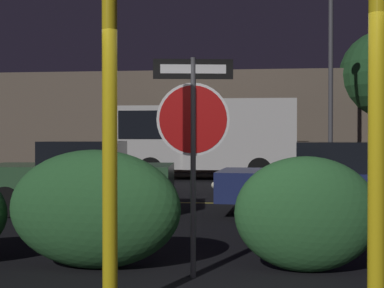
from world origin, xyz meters
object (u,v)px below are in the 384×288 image
(hedge_bush_3, at_px, (306,214))
(delivery_truck, at_px, (203,135))
(yellow_pole_left, at_px, (110,143))
(stop_sign, at_px, (193,122))
(hedge_bush_2, at_px, (95,209))
(passing_car_2, at_px, (80,176))
(yellow_pole_right, at_px, (377,139))
(street_lamp, at_px, (331,55))
(passing_car_3, at_px, (339,180))

(hedge_bush_3, height_order, delivery_truck, delivery_truck)
(yellow_pole_left, relative_size, hedge_bush_3, 1.82)
(stop_sign, height_order, hedge_bush_3, stop_sign)
(hedge_bush_2, bearing_deg, passing_car_2, 109.95)
(delivery_truck, bearing_deg, yellow_pole_right, -171.11)
(passing_car_2, relative_size, delivery_truck, 0.64)
(street_lamp, bearing_deg, delivery_truck, 169.73)
(yellow_pole_left, xyz_separation_m, passing_car_2, (-2.34, 6.36, -0.78))
(hedge_bush_2, bearing_deg, stop_sign, -13.75)
(yellow_pole_left, bearing_deg, stop_sign, 65.56)
(passing_car_3, height_order, delivery_truck, delivery_truck)
(yellow_pole_left, height_order, hedge_bush_2, yellow_pole_left)
(street_lamp, bearing_deg, stop_sign, -104.67)
(yellow_pole_right, xyz_separation_m, hedge_bush_3, (-0.31, 2.10, -0.88))
(hedge_bush_2, xyz_separation_m, hedge_bush_3, (2.48, 0.09, -0.04))
(passing_car_2, height_order, delivery_truck, delivery_truck)
(hedge_bush_2, distance_m, hedge_bush_3, 2.49)
(hedge_bush_3, xyz_separation_m, passing_car_3, (1.09, 4.45, 0.05))
(passing_car_3, relative_size, street_lamp, 0.68)
(hedge_bush_3, xyz_separation_m, street_lamp, (2.15, 12.70, 3.72))
(passing_car_3, bearing_deg, stop_sign, 158.83)
(yellow_pole_left, relative_size, passing_car_2, 0.73)
(hedge_bush_2, relative_size, passing_car_3, 0.43)
(hedge_bush_3, bearing_deg, stop_sign, -163.08)
(yellow_pole_left, bearing_deg, yellow_pole_right, -10.33)
(yellow_pole_right, relative_size, passing_car_3, 0.64)
(delivery_truck, bearing_deg, stop_sign, -176.33)
(stop_sign, relative_size, passing_car_3, 0.50)
(delivery_truck, bearing_deg, passing_car_2, 167.47)
(yellow_pole_right, distance_m, hedge_bush_3, 2.29)
(stop_sign, height_order, yellow_pole_left, yellow_pole_left)
(yellow_pole_left, distance_m, delivery_truck, 15.23)
(passing_car_3, height_order, street_lamp, street_lamp)
(yellow_pole_right, relative_size, delivery_truck, 0.48)
(hedge_bush_3, bearing_deg, passing_car_2, 132.10)
(hedge_bush_2, bearing_deg, hedge_bush_3, 2.10)
(yellow_pole_right, height_order, delivery_truck, yellow_pole_right)
(passing_car_2, relative_size, street_lamp, 0.58)
(passing_car_2, bearing_deg, hedge_bush_2, -164.63)
(passing_car_3, distance_m, delivery_truck, 9.76)
(yellow_pole_left, relative_size, street_lamp, 0.43)
(yellow_pole_left, relative_size, passing_car_3, 0.63)
(yellow_pole_left, xyz_separation_m, street_lamp, (4.02, 14.40, 2.87))
(stop_sign, distance_m, yellow_pole_left, 1.46)
(passing_car_2, xyz_separation_m, delivery_truck, (1.83, 8.87, 0.90))
(hedge_bush_3, height_order, passing_car_3, passing_car_3)
(delivery_truck, bearing_deg, yellow_pole_left, -178.96)
(yellow_pole_left, bearing_deg, hedge_bush_2, 110.91)
(hedge_bush_2, height_order, hedge_bush_3, hedge_bush_2)
(delivery_truck, height_order, street_lamp, street_lamp)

